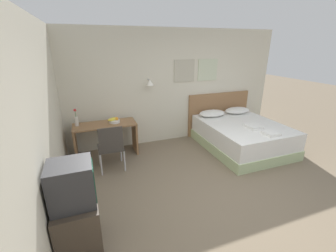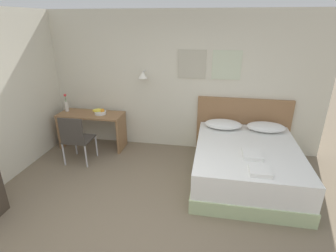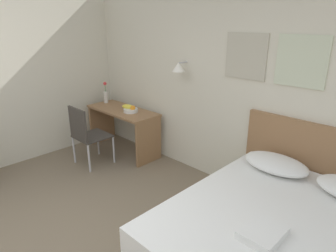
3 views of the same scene
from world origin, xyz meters
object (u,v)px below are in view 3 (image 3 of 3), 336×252
Objects in this scene: bed at (273,246)px; headboard at (322,177)px; folded_towel_near_foot at (262,233)px; fruit_bowl at (130,109)px; desk at (123,122)px; desk_chair at (85,132)px; pillow_left at (276,164)px; flower_vase at (106,95)px.

headboard reaches higher than bed.
fruit_bowl is at bearing 160.02° from folded_towel_near_foot.
desk_chair is at bearing -88.01° from desk.
folded_towel_near_foot is (0.03, -0.30, 0.33)m from bed.
pillow_left is at bearing 15.78° from desk_chair.
desk is 4.83× the size of fruit_bowl.
folded_towel_near_foot is at bearing -19.98° from fruit_bowl.
pillow_left is 2.68m from desk_chair.
bed is at bearing -62.86° from pillow_left.
headboard is 6.60× the size of fruit_bowl.
flower_vase is at bearing 167.55° from bed.
desk_chair is (-2.95, -1.02, -0.02)m from headboard.
desk is at bearing -178.93° from fruit_bowl.
fruit_bowl is 0.75m from flower_vase.
folded_towel_near_foot is 0.91× the size of flower_vase.
headboard reaches higher than desk_chair.
desk_chair is at bearing 179.82° from bed.
fruit_bowl reaches higher than pillow_left.
flower_vase is (-0.54, 0.06, 0.34)m from desk.
desk_chair is at bearing -164.22° from pillow_left.
pillow_left is 3.15m from flower_vase.
desk is at bearing 91.99° from desk_chair.
fruit_bowl is at bearing 76.04° from desk_chair.
desk_chair reaches higher than bed.
desk_chair is 1.01m from flower_vase.
bed is 2.91m from fruit_bowl.
flower_vase is at bearing 179.28° from pillow_left.
desk_chair is 3.46× the size of fruit_bowl.
fruit_bowl is 0.73× the size of flower_vase.
headboard is at bearing 4.11° from flower_vase.
bed is at bearing -12.45° from flower_vase.
fruit_bowl is at bearing 165.49° from bed.
headboard is at bearing 90.00° from bed.
pillow_left is at bearing -0.72° from flower_vase.
bed is 2.96m from desk_chair.
folded_towel_near_foot is 3.00m from desk_chair.
folded_towel_near_foot is 0.26× the size of desk.
pillow_left is 2.40m from fruit_bowl.
bed is at bearing -0.18° from desk_chair.
flower_vase reaches higher than folded_towel_near_foot.
desk_chair reaches higher than fruit_bowl.
desk_chair is at bearing -160.94° from headboard.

